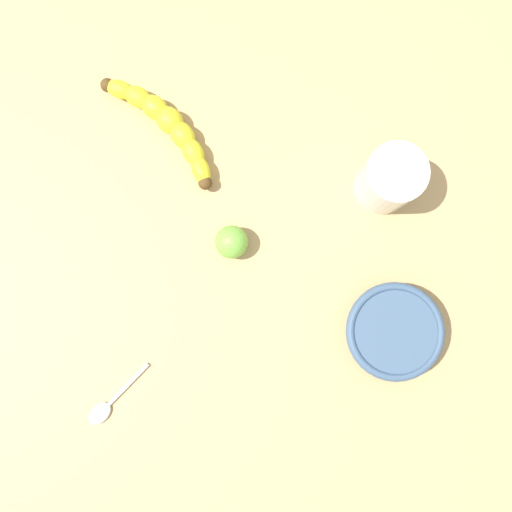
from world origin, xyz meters
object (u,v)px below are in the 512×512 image
banana (166,124)px  ceramic_bowl (393,331)px  teaspoon (103,410)px  lime_fruit (232,242)px  smoothie_glass (390,180)px

banana → ceramic_bowl: 42.91cm
ceramic_bowl → teaspoon: size_ratio=1.46×
banana → lime_fruit: 19.35cm
smoothie_glass → ceramic_bowl: 20.59cm
smoothie_glass → teaspoon: size_ratio=1.05×
banana → smoothie_glass: (8.29, 31.03, 2.95)cm
banana → lime_fruit: size_ratio=3.55×
ceramic_bowl → banana: bearing=-132.1°
ceramic_bowl → teaspoon: 41.35cm
banana → lime_fruit: lime_fruit is taller
ceramic_bowl → lime_fruit: lime_fruit is taller
banana → smoothie_glass: bearing=-150.5°
banana → teaspoon: size_ratio=1.81×
banana → smoothie_glass: smoothie_glass is taller
banana → ceramic_bowl: bearing=-177.6°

